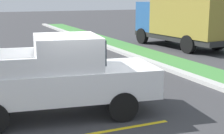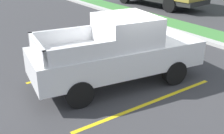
% 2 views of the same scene
% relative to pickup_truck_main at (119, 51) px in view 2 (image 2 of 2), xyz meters
% --- Properties ---
extents(ground_plane, '(120.00, 120.00, 0.00)m').
position_rel_pickup_truck_main_xyz_m(ground_plane, '(0.26, 0.63, -1.04)').
color(ground_plane, '#38383A').
extents(parking_line_near, '(0.12, 4.80, 0.01)m').
position_rel_pickup_truck_main_xyz_m(parking_line_near, '(-1.56, -0.05, -1.04)').
color(parking_line_near, yellow).
rests_on(parking_line_near, ground).
extents(parking_line_far, '(0.12, 4.80, 0.01)m').
position_rel_pickup_truck_main_xyz_m(parking_line_far, '(1.54, -0.05, -1.04)').
color(parking_line_far, yellow).
rests_on(parking_line_far, ground).
extents(pickup_truck_main, '(2.65, 5.45, 2.10)m').
position_rel_pickup_truck_main_xyz_m(pickup_truck_main, '(0.00, 0.00, 0.00)').
color(pickup_truck_main, black).
rests_on(pickup_truck_main, ground).
extents(traffic_cone, '(0.36, 0.36, 0.60)m').
position_rel_pickup_truck_main_xyz_m(traffic_cone, '(-3.25, -1.08, -0.75)').
color(traffic_cone, orange).
rests_on(traffic_cone, ground).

